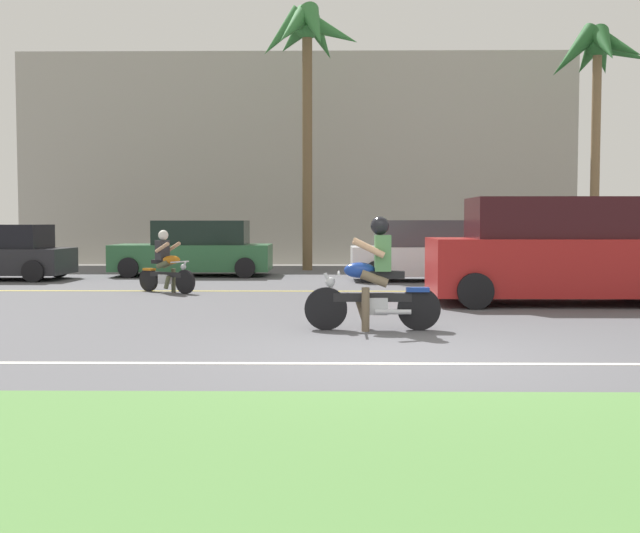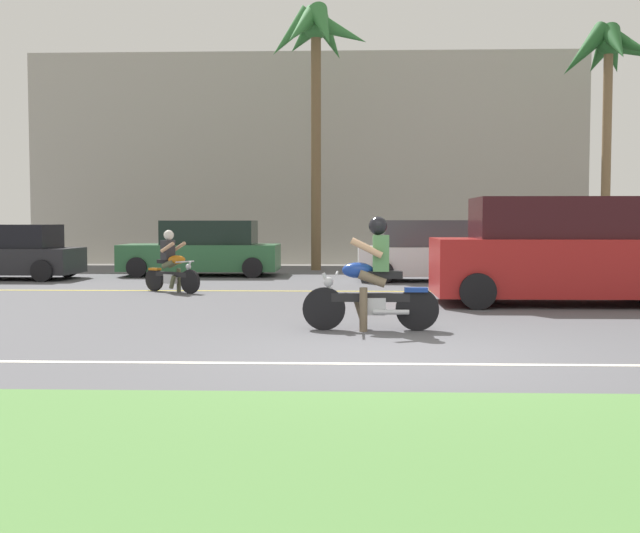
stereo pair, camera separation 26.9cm
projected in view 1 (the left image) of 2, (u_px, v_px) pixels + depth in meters
The scene contains 13 objects.
ground at pixel (386, 323), 11.96m from camera, with size 56.00×30.00×0.04m, color #545459.
grass_median at pixel (468, 463), 4.87m from camera, with size 56.00×3.80×0.06m, color #548442.
lane_line_near at pixel (410, 364), 8.41m from camera, with size 50.40×0.12×0.01m, color silver.
lane_line_far at pixel (369, 291), 17.16m from camera, with size 50.40×0.12×0.01m, color yellow.
motorcyclist at pixel (374, 282), 10.99m from camera, with size 1.92×0.63×1.61m.
suv_nearby at pixel (559, 252), 14.55m from camera, with size 4.89×2.13×1.98m.
parked_car_1 at pixel (195, 250), 22.06m from camera, with size 4.41×2.01×1.56m.
parked_car_2 at pixel (429, 253), 20.15m from camera, with size 4.20×1.81×1.57m.
parked_car_3 at pixel (628, 255), 20.34m from camera, with size 3.70×1.92×1.41m.
palm_tree_0 at pixel (306, 48), 24.22m from camera, with size 3.34×3.21×8.25m.
palm_tree_1 at pixel (597, 62), 24.62m from camera, with size 3.38×3.40×7.75m.
motorcyclist_distant at pixel (166, 266), 16.84m from camera, with size 1.39×0.96×1.35m.
building_far at pixel (299, 163), 29.74m from camera, with size 19.99×4.00×7.56m, color #A8A399.
Camera 1 is at (-0.86, -8.90, 1.54)m, focal length 43.79 mm.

